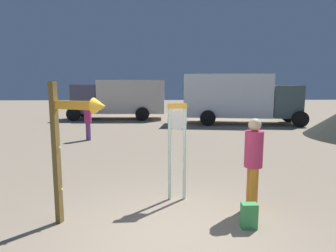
{
  "coord_description": "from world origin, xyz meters",
  "views": [
    {
      "loc": [
        -0.21,
        -4.29,
        2.41
      ],
      "look_at": [
        0.07,
        4.1,
        1.2
      ],
      "focal_mm": 31.31,
      "sensor_mm": 36.0,
      "label": 1
    }
  ],
  "objects": [
    {
      "name": "person_near_clock",
      "position": [
        1.57,
        0.99,
        1.0
      ],
      "size": [
        0.34,
        0.34,
        1.78
      ],
      "color": "orange",
      "rests_on": "ground_plane"
    },
    {
      "name": "ground_plane",
      "position": [
        0.0,
        0.0,
        0.0
      ],
      "size": [
        80.0,
        80.0,
        0.0
      ],
      "primitive_type": "plane",
      "color": "gray"
    },
    {
      "name": "arrow_sign",
      "position": [
        -1.63,
        0.48,
        1.61
      ],
      "size": [
        1.05,
        0.59,
        2.45
      ],
      "color": "brown",
      "rests_on": "ground_plane"
    },
    {
      "name": "person_distant",
      "position": [
        -3.24,
        8.28,
        0.9
      ],
      "size": [
        0.31,
        0.31,
        1.61
      ],
      "color": "#72478C",
      "rests_on": "ground_plane"
    },
    {
      "name": "box_truck_far",
      "position": [
        -2.79,
        16.12,
        1.5
      ],
      "size": [
        6.46,
        2.71,
        2.67
      ],
      "color": "beige",
      "rests_on": "ground_plane"
    },
    {
      "name": "box_truck_near",
      "position": [
        4.61,
        13.43,
        1.63
      ],
      "size": [
        7.31,
        3.54,
        2.99
      ],
      "color": "white",
      "rests_on": "ground_plane"
    },
    {
      "name": "standing_clock",
      "position": [
        0.18,
        1.6,
        1.23
      ],
      "size": [
        0.41,
        0.11,
        2.02
      ],
      "color": "white",
      "rests_on": "ground_plane"
    },
    {
      "name": "backpack",
      "position": [
        1.31,
        0.31,
        0.21
      ],
      "size": [
        0.26,
        0.2,
        0.43
      ],
      "color": "#3F9B50",
      "rests_on": "ground_plane"
    }
  ]
}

